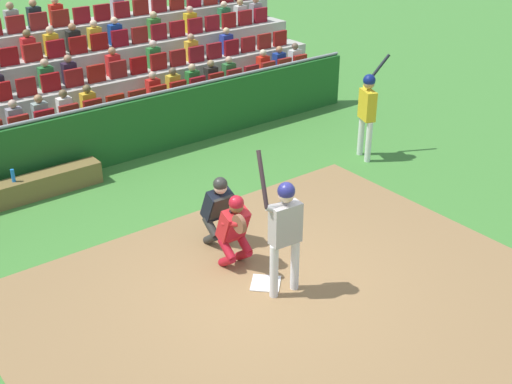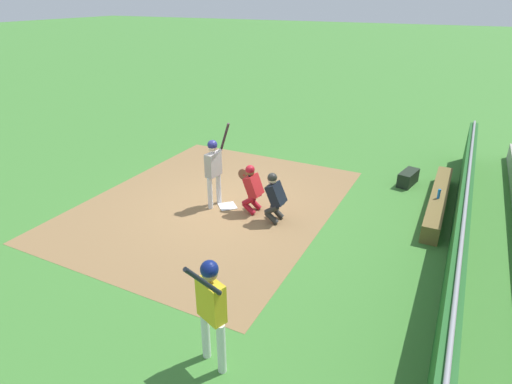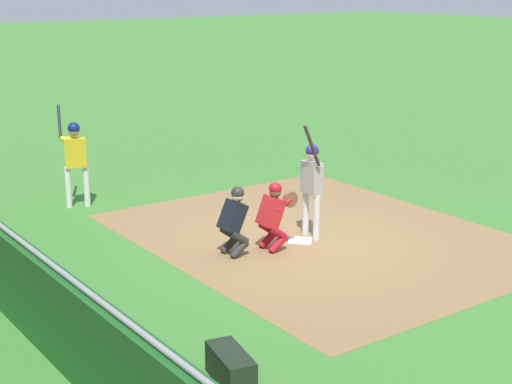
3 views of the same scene
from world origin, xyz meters
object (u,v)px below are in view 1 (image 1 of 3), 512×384
at_px(catcher_crouching, 235,227).
at_px(water_bottle_on_bench, 13,176).
at_px(home_plate_marker, 266,283).
at_px(batter_at_plate, 285,226).
at_px(home_plate_umpire, 219,207).
at_px(on_deck_batter, 367,106).

height_order(catcher_crouching, water_bottle_on_bench, catcher_crouching).
distance_m(home_plate_marker, batter_at_plate, 1.18).
distance_m(home_plate_umpire, on_deck_batter, 4.71).
xyz_separation_m(water_bottle_on_bench, on_deck_batter, (-6.75, 2.53, 0.62)).
distance_m(home_plate_marker, home_plate_umpire, 1.59).
bearing_deg(on_deck_batter, batter_at_plate, 31.27).
xyz_separation_m(home_plate_umpire, water_bottle_on_bench, (2.19, -3.59, -0.14)).
bearing_deg(batter_at_plate, catcher_crouching, -81.56).
distance_m(catcher_crouching, water_bottle_on_bench, 4.76).
relative_size(home_plate_marker, on_deck_batter, 0.20).
xyz_separation_m(home_plate_marker, water_bottle_on_bench, (2.06, -5.01, 0.55)).
xyz_separation_m(home_plate_marker, batter_at_plate, (-0.08, 0.33, 1.14)).
height_order(water_bottle_on_bench, on_deck_batter, on_deck_batter).
bearing_deg(water_bottle_on_bench, home_plate_marker, 112.34).
bearing_deg(home_plate_umpire, catcher_crouching, 74.71).
distance_m(catcher_crouching, home_plate_umpire, 0.76).
height_order(home_plate_marker, home_plate_umpire, home_plate_umpire).
bearing_deg(water_bottle_on_bench, batter_at_plate, 111.83).
relative_size(home_plate_marker, catcher_crouching, 0.34).
bearing_deg(home_plate_marker, batter_at_plate, 103.61).
height_order(home_plate_marker, batter_at_plate, batter_at_plate).
bearing_deg(on_deck_batter, home_plate_marker, 27.83).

